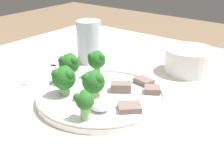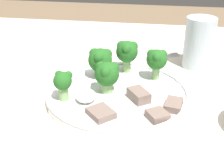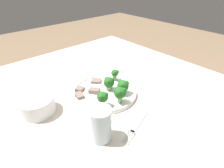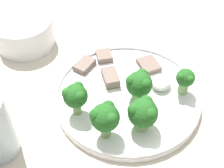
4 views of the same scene
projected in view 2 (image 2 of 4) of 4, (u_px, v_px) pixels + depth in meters
table at (101, 152)px, 0.61m from camera, size 1.08×1.06×0.74m
dinner_plate at (117, 94)px, 0.59m from camera, size 0.27×0.27×0.02m
fork at (143, 56)px, 0.78m from camera, size 0.07×0.18×0.00m
drinking_glass at (199, 46)px, 0.70m from camera, size 0.07×0.07×0.11m
broccoli_floret_near_rim_left at (157, 60)px, 0.62m from camera, size 0.04×0.04×0.06m
broccoli_floret_center_left at (107, 74)px, 0.58m from camera, size 0.05×0.05×0.06m
broccoli_floret_back_left at (100, 60)px, 0.63m from camera, size 0.05×0.05×0.06m
broccoli_floret_front_left at (63, 81)px, 0.55m from camera, size 0.03×0.03×0.05m
broccoli_floret_center_back at (127, 52)px, 0.65m from camera, size 0.05×0.05×0.07m
meat_slice_front_slice at (101, 113)px, 0.51m from camera, size 0.06×0.06×0.01m
meat_slice_middle_slice at (139, 95)px, 0.56m from camera, size 0.05×0.05×0.02m
meat_slice_rear_slice at (174, 105)px, 0.53m from camera, size 0.05×0.04×0.01m
meat_slice_edge_slice at (157, 115)px, 0.51m from camera, size 0.04×0.04×0.01m
sauce_dollop at (85, 97)px, 0.55m from camera, size 0.04×0.04×0.02m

